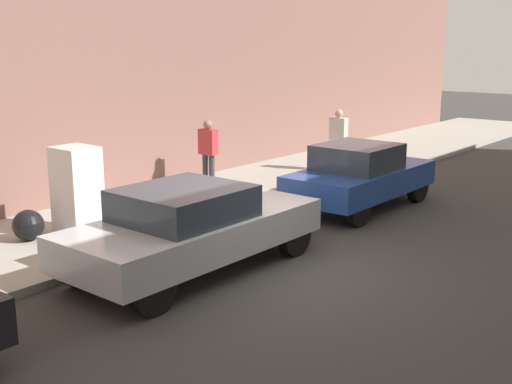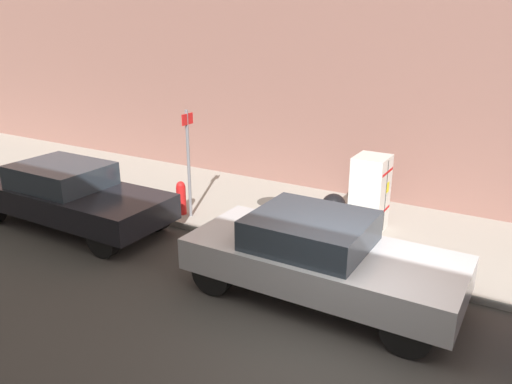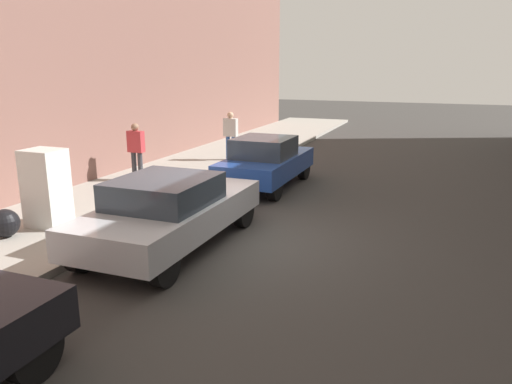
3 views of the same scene
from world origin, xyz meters
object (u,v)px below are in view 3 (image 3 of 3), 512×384
at_px(trash_bag, 5,223).
at_px(pedestrian_standing_near, 136,147).
at_px(parked_sedan_silver, 170,210).
at_px(parked_hatchback_blue, 266,162).
at_px(pedestrian_walking_far, 231,132).
at_px(discarded_refrigerator, 46,188).

distance_m(trash_bag, pedestrian_standing_near, 5.29).
xyz_separation_m(parked_sedan_silver, parked_hatchback_blue, (-0.00, 5.26, 0.00)).
relative_size(pedestrian_walking_far, parked_hatchback_blue, 0.43).
distance_m(pedestrian_walking_far, parked_hatchback_blue, 3.74).
distance_m(trash_bag, parked_sedan_silver, 3.31).
bearing_deg(discarded_refrigerator, pedestrian_walking_far, 86.56).
bearing_deg(trash_bag, parked_hatchback_blue, 63.45).
relative_size(discarded_refrigerator, pedestrian_walking_far, 0.96).
height_order(pedestrian_walking_far, parked_sedan_silver, pedestrian_walking_far).
bearing_deg(discarded_refrigerator, pedestrian_standing_near, 99.90).
height_order(discarded_refrigerator, parked_hatchback_blue, discarded_refrigerator).
xyz_separation_m(trash_bag, pedestrian_standing_near, (-0.50, 5.22, 0.68)).
bearing_deg(parked_hatchback_blue, pedestrian_standing_near, -163.83).
relative_size(discarded_refrigerator, pedestrian_standing_near, 0.98).
xyz_separation_m(trash_bag, pedestrian_walking_far, (0.75, 9.13, 0.70)).
bearing_deg(parked_hatchback_blue, discarded_refrigerator, -118.13).
height_order(trash_bag, pedestrian_standing_near, pedestrian_standing_near).
bearing_deg(parked_sedan_silver, parked_hatchback_blue, 90.00).
height_order(trash_bag, pedestrian_walking_far, pedestrian_walking_far).
relative_size(trash_bag, pedestrian_standing_near, 0.34).
bearing_deg(pedestrian_standing_near, parked_hatchback_blue, 54.55).
xyz_separation_m(trash_bag, parked_hatchback_blue, (3.13, 6.27, 0.33)).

